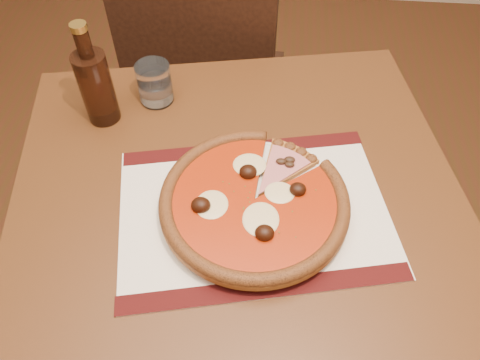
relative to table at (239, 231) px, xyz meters
The scene contains 8 objects.
table is the anchor object (origin of this frame).
chair_far 0.64m from the table, 104.27° to the left, with size 0.44×0.44×0.87m.
placemat 0.11m from the table, 38.44° to the right, with size 0.46×0.33×0.00m, color white.
plate 0.12m from the table, 38.44° to the right, with size 0.30×0.30×0.02m, color white.
pizza 0.14m from the table, 38.36° to the right, with size 0.32×0.32×0.04m.
ham_slice 0.16m from the table, 33.35° to the left, with size 0.10×0.14×0.02m.
water_glass 0.35m from the table, 128.36° to the left, with size 0.07×0.07×0.09m, color white.
bottle 0.39m from the table, 147.57° to the left, with size 0.06×0.06×0.21m.
Camera 1 is at (0.03, 0.45, 1.41)m, focal length 35.00 mm.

